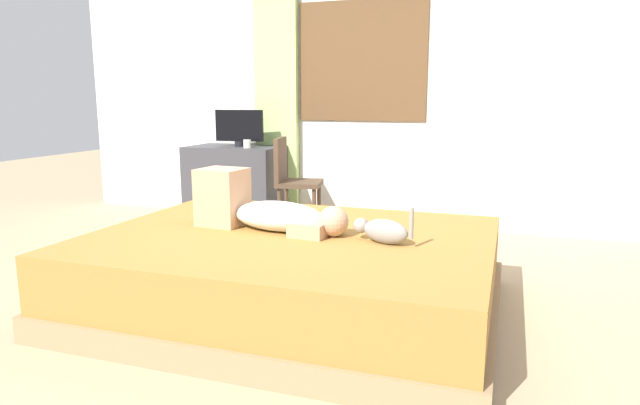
% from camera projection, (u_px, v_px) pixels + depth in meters
% --- Properties ---
extents(ground_plane, '(16.00, 16.00, 0.00)m').
position_uv_depth(ground_plane, '(273.00, 309.00, 3.20)').
color(ground_plane, tan).
extents(back_wall_with_window, '(6.40, 0.14, 2.90)m').
position_uv_depth(back_wall_with_window, '(376.00, 71.00, 5.20)').
color(back_wall_with_window, silver).
rests_on(back_wall_with_window, ground).
extents(bed, '(2.26, 1.76, 0.45)m').
position_uv_depth(bed, '(292.00, 272.00, 3.16)').
color(bed, '#997A56').
rests_on(bed, ground).
extents(person_lying, '(0.94, 0.33, 0.34)m').
position_uv_depth(person_lying, '(264.00, 210.00, 3.22)').
color(person_lying, silver).
rests_on(person_lying, bed).
extents(cat, '(0.34, 0.19, 0.21)m').
position_uv_depth(cat, '(383.00, 231.00, 2.91)').
color(cat, gray).
rests_on(cat, bed).
extents(desk, '(0.90, 0.56, 0.74)m').
position_uv_depth(desk, '(236.00, 184.00, 5.44)').
color(desk, '#38383D').
rests_on(desk, ground).
extents(tv_monitor, '(0.48, 0.10, 0.35)m').
position_uv_depth(tv_monitor, '(239.00, 127.00, 5.33)').
color(tv_monitor, black).
rests_on(tv_monitor, desk).
extents(cup, '(0.07, 0.07, 0.08)m').
position_uv_depth(cup, '(247.00, 144.00, 5.19)').
color(cup, white).
rests_on(cup, desk).
extents(chair_by_desk, '(0.45, 0.45, 0.86)m').
position_uv_depth(chair_by_desk, '(292.00, 178.00, 4.89)').
color(chair_by_desk, '#4C3828').
rests_on(chair_by_desk, ground).
extents(curtain_left, '(0.44, 0.06, 2.33)m').
position_uv_depth(curtain_left, '(276.00, 102.00, 5.45)').
color(curtain_left, '#ADCC75').
rests_on(curtain_left, ground).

